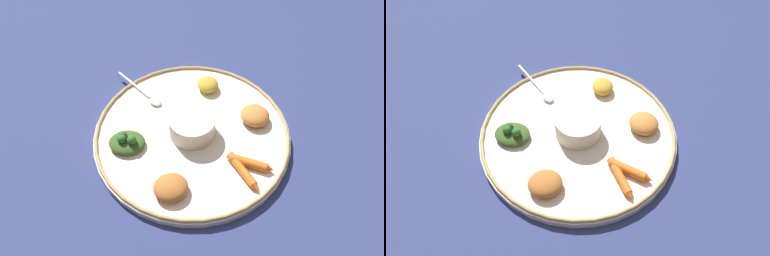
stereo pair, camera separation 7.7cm
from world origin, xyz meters
The scene contains 11 objects.
ground_plane centered at (0.00, 0.00, 0.00)m, with size 2.40×2.40×0.00m, color navy.
platter centered at (0.00, 0.00, 0.01)m, with size 0.43×0.43×0.02m, color white.
platter_rim centered at (0.00, 0.00, 0.02)m, with size 0.43×0.43×0.01m, color tan.
center_bowl centered at (0.00, 0.00, 0.04)m, with size 0.10×0.10×0.05m.
spoon centered at (0.10, 0.12, 0.02)m, with size 0.11×0.13×0.01m.
greens_pile centered at (-0.05, 0.13, 0.03)m, with size 0.07×0.08×0.04m.
carrot_near_spoon centered at (-0.10, -0.11, 0.03)m, with size 0.09×0.07×0.02m.
carrot_outer centered at (-0.08, -0.13, 0.03)m, with size 0.04×0.09×0.02m.
mound_chickpea centered at (-0.15, 0.03, 0.03)m, with size 0.07×0.06×0.03m, color #B2662D.
mound_lentil_yellow centered at (0.14, -0.03, 0.03)m, with size 0.05×0.05×0.03m, color gold.
mound_squash centered at (0.05, -0.14, 0.03)m, with size 0.07×0.06×0.03m, color #C67A38.
Camera 1 is at (-0.48, -0.04, 0.63)m, focal length 33.27 mm.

